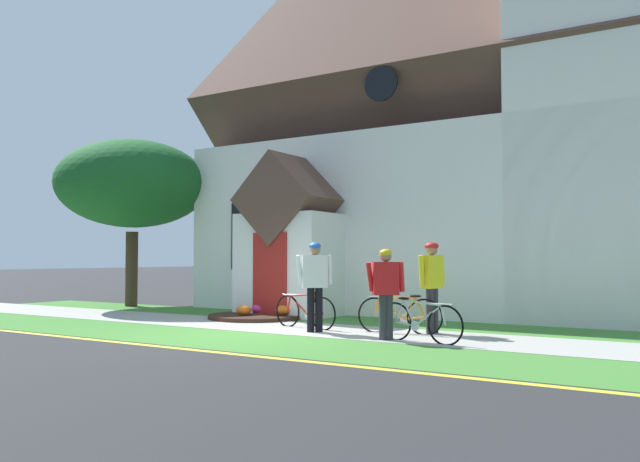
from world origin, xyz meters
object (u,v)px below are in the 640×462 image
Objects in this scene: bicycle_black at (400,315)px; cyclist_in_yellow_jersey at (315,279)px; bicycle_silver at (305,311)px; yard_deciduous_tree at (133,184)px; bicycle_yellow at (419,322)px; cyclist_in_red_jersey at (432,279)px; church_sign at (269,266)px; cyclist_in_white_jersey at (386,287)px.

bicycle_black is 0.96× the size of cyclist_in_yellow_jersey.
yard_deciduous_tree reaches higher than bicycle_silver.
cyclist_in_red_jersey reaches higher than bicycle_yellow.
cyclist_in_yellow_jersey is (0.57, -0.52, 0.70)m from bicycle_silver.
cyclist_in_white_jersey is at bearing -29.76° from church_sign.
bicycle_silver reaches higher than bicycle_black.
cyclist_in_red_jersey is 2.30m from cyclist_in_yellow_jersey.
bicycle_yellow is at bearing -15.61° from bicycle_silver.
bicycle_silver is at bearing 159.18° from cyclist_in_white_jersey.
church_sign is 4.99m from cyclist_in_red_jersey.
bicycle_black is 1.05× the size of cyclist_in_white_jersey.
yard_deciduous_tree is (-10.12, 3.17, 2.78)m from cyclist_in_white_jersey.
cyclist_in_white_jersey is (-0.61, -0.06, 0.59)m from bicycle_yellow.
cyclist_in_red_jersey is (-0.26, 1.28, 0.70)m from bicycle_yellow.
bicycle_yellow is 0.99× the size of bicycle_black.
cyclist_in_red_jersey is 10.96m from yard_deciduous_tree.
cyclist_in_yellow_jersey is (-1.73, 0.35, 0.11)m from cyclist_in_white_jersey.
church_sign is at bearing -6.17° from yard_deciduous_tree.
yard_deciduous_tree is at bearing 163.62° from bicycle_silver.
church_sign is 1.16× the size of bicycle_black.
bicycle_silver is 3.02m from bicycle_yellow.
yard_deciduous_tree is (-10.73, 3.11, 3.38)m from bicycle_yellow.
bicycle_silver is at bearing -175.16° from bicycle_black.
bicycle_silver is 2.53m from cyclist_in_white_jersey.
cyclist_in_white_jersey is 0.32× the size of yard_deciduous_tree.
bicycle_yellow is 1.48m from cyclist_in_red_jersey.
bicycle_yellow is (2.91, -0.81, 0.00)m from bicycle_silver.
cyclist_in_white_jersey is 1.39m from cyclist_in_red_jersey.
cyclist_in_red_jersey reaches higher than bicycle_black.
cyclist_in_yellow_jersey is at bearing -38.73° from church_sign.
bicycle_black is at bearing -152.52° from cyclist_in_red_jersey.
bicycle_black is (-0.82, 0.99, 0.01)m from bicycle_yellow.
cyclist_in_yellow_jersey is 9.25m from yard_deciduous_tree.
bicycle_yellow is at bearing -50.38° from bicycle_black.
yard_deciduous_tree reaches higher than bicycle_yellow.
bicycle_black is at bearing 24.64° from cyclist_in_yellow_jersey.
bicycle_black is 1.22m from cyclist_in_white_jersey.
cyclist_in_white_jersey is 10.96m from yard_deciduous_tree.
church_sign is at bearing 160.50° from bicycle_black.
cyclist_in_red_jersey is at bearing 27.48° from bicycle_black.
cyclist_in_white_jersey is 0.92× the size of cyclist_in_yellow_jersey.
cyclist_in_red_jersey is at bearing -9.94° from yard_deciduous_tree.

